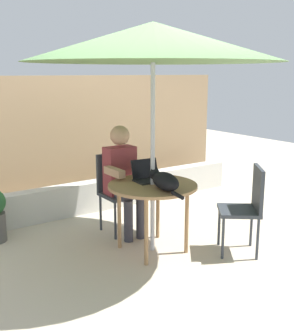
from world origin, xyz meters
TOP-DOWN VIEW (x-y plane):
  - ground_plane at (0.00, 0.00)m, footprint 14.00×14.00m
  - fence_back at (0.00, 2.14)m, footprint 5.31×0.08m
  - planter_wall_low at (0.00, 1.51)m, footprint 4.78×0.20m
  - patio_table at (0.00, 0.00)m, footprint 0.91×0.91m
  - patio_umbrella at (0.00, 0.00)m, footprint 2.46×2.46m
  - chair_occupied at (0.00, 0.73)m, footprint 0.40×0.40m
  - chair_empty at (0.76, -0.59)m, footprint 0.56×0.56m
  - person_seated at (0.00, 0.57)m, footprint 0.48×0.48m
  - laptop at (0.05, 0.17)m, footprint 0.32×0.27m
  - cat at (-0.01, -0.21)m, footprint 0.24×0.65m

SIDE VIEW (x-z plane):
  - ground_plane at x=0.00m, z-range 0.00..0.00m
  - planter_wall_low at x=0.00m, z-range 0.00..0.40m
  - chair_occupied at x=0.00m, z-range 0.08..0.99m
  - chair_empty at x=0.76m, z-range 0.08..0.99m
  - patio_table at x=0.00m, z-range 0.29..1.00m
  - person_seated at x=0.00m, z-range 0.08..1.33m
  - laptop at x=0.05m, z-range 0.67..0.88m
  - cat at x=-0.01m, z-range 0.71..0.88m
  - fence_back at x=0.00m, z-range 0.00..1.78m
  - patio_umbrella at x=0.00m, z-range 0.95..3.24m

